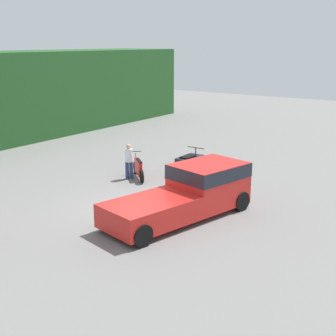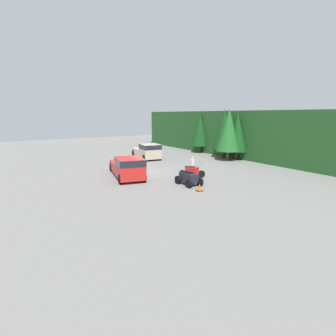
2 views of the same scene
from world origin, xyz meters
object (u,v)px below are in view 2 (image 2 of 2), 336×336
Objects in this scene: quad_atv at (189,178)px; traffic_cone at (200,187)px; pickup_truck_second at (148,151)px; dirt_bike at (192,172)px; rider_person at (192,166)px; pickup_truck_red at (128,167)px.

traffic_cone is (1.74, -0.37, -0.27)m from quad_atv.
pickup_truck_second is 12.80m from quad_atv.
quad_atv is 1.80m from traffic_cone.
pickup_truck_second is 3.15× the size of dirt_bike.
rider_person is at bearing 90.42° from dirt_bike.
pickup_truck_red is 5.61m from rider_person.
pickup_truck_red is 9.88m from pickup_truck_second.
pickup_truck_second is 3.28× the size of rider_person.
pickup_truck_second reaches higher than traffic_cone.
pickup_truck_red reaches higher than traffic_cone.
dirt_bike is 4.17m from traffic_cone.
rider_person is 4.66m from traffic_cone.
dirt_bike is 0.87× the size of quad_atv.
quad_atv is at bearing -93.03° from dirt_bike.
dirt_bike is (10.55, -1.42, -0.50)m from pickup_truck_second.
quad_atv is (4.66, 2.97, -0.45)m from pickup_truck_red.
dirt_bike is 3.22× the size of traffic_cone.
traffic_cone is at bearing -12.20° from quad_atv.
dirt_bike is at bearing -83.50° from rider_person.
dirt_bike is 0.63m from rider_person.
traffic_cone is (14.13, -3.56, -0.72)m from pickup_truck_second.
pickup_truck_red reaches higher than dirt_bike.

